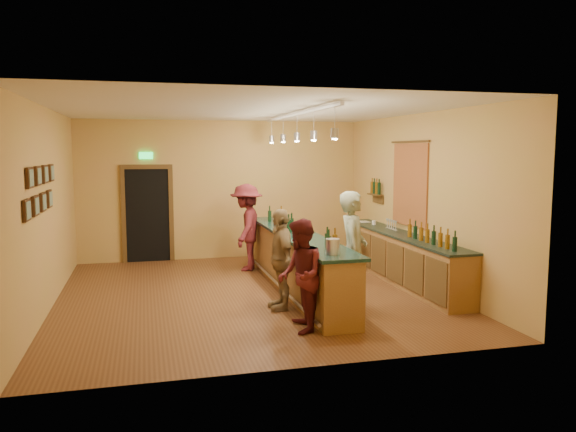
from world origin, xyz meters
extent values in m
plane|color=#593119|center=(0.00, 0.00, 0.00)|extent=(7.00, 7.00, 0.00)
cube|color=silver|center=(0.00, 0.00, 3.20)|extent=(6.50, 7.00, 0.02)
cube|color=gold|center=(0.00, 3.50, 1.60)|extent=(6.50, 0.02, 3.20)
cube|color=gold|center=(0.00, -3.50, 1.60)|extent=(6.50, 0.02, 3.20)
cube|color=gold|center=(-3.25, 0.00, 1.60)|extent=(0.02, 7.00, 3.20)
cube|color=gold|center=(3.25, 0.00, 1.60)|extent=(0.02, 7.00, 3.20)
cube|color=black|center=(-1.70, 3.48, 1.05)|extent=(0.95, 0.06, 2.10)
cube|color=#4F3517|center=(-2.22, 3.46, 1.05)|extent=(0.10, 0.08, 2.10)
cube|color=#4F3517|center=(-1.18, 3.46, 1.05)|extent=(0.10, 0.08, 2.10)
cube|color=#4F3517|center=(-1.70, 3.46, 2.15)|extent=(1.15, 0.08, 0.10)
cube|color=#19E54C|center=(-1.70, 3.45, 2.40)|extent=(0.30, 0.04, 0.15)
cube|color=maroon|center=(3.23, 0.40, 1.85)|extent=(0.03, 1.40, 1.60)
cube|color=#4F3517|center=(3.16, 1.90, 1.55)|extent=(0.16, 0.55, 0.03)
cube|color=#4F3517|center=(3.23, 1.90, 1.45)|extent=(0.03, 0.55, 0.18)
cube|color=brown|center=(2.97, 0.20, 0.45)|extent=(0.55, 4.50, 0.90)
cube|color=black|center=(2.97, 0.20, 0.92)|extent=(0.60, 4.55, 0.04)
cylinder|color=silver|center=(2.97, 1.50, 0.99)|extent=(0.09, 0.09, 0.09)
cube|color=silver|center=(2.94, 2.00, 0.95)|extent=(0.22, 0.30, 0.01)
cube|color=brown|center=(0.85, 0.00, 0.50)|extent=(0.60, 5.00, 1.00)
cube|color=#112C26|center=(0.85, 0.00, 1.02)|extent=(0.70, 5.10, 0.05)
cylinder|color=silver|center=(0.49, 0.00, 0.15)|extent=(0.05, 5.00, 0.05)
cylinder|color=silver|center=(0.80, -2.10, 1.16)|extent=(0.20, 0.20, 0.22)
cylinder|color=silver|center=(0.80, 1.20, 1.16)|extent=(0.20, 0.20, 0.22)
cube|color=silver|center=(0.85, 0.00, 3.14)|extent=(0.06, 4.60, 0.05)
cylinder|color=silver|center=(0.85, -2.00, 2.95)|extent=(0.01, 0.01, 0.35)
cylinder|color=#A5A5AD|center=(0.85, -2.00, 2.75)|extent=(0.11, 0.11, 0.14)
cylinder|color=#FFEABF|center=(0.85, -2.00, 2.67)|extent=(0.08, 0.08, 0.02)
cylinder|color=silver|center=(0.85, -1.00, 2.95)|extent=(0.01, 0.01, 0.35)
cylinder|color=#A5A5AD|center=(0.85, -1.00, 2.75)|extent=(0.11, 0.11, 0.14)
cylinder|color=#FFEABF|center=(0.85, -1.00, 2.67)|extent=(0.08, 0.08, 0.02)
cylinder|color=silver|center=(0.85, 0.00, 2.95)|extent=(0.01, 0.01, 0.35)
cylinder|color=#A5A5AD|center=(0.85, 0.00, 2.75)|extent=(0.11, 0.11, 0.14)
cylinder|color=#FFEABF|center=(0.85, 0.00, 2.67)|extent=(0.08, 0.08, 0.02)
cylinder|color=silver|center=(0.85, 1.00, 2.95)|extent=(0.01, 0.01, 0.35)
cylinder|color=#A5A5AD|center=(0.85, 1.00, 2.75)|extent=(0.11, 0.11, 0.14)
cylinder|color=#FFEABF|center=(0.85, 1.00, 2.67)|extent=(0.08, 0.08, 0.02)
cylinder|color=silver|center=(0.85, 2.00, 2.95)|extent=(0.01, 0.01, 0.35)
cylinder|color=#A5A5AD|center=(0.85, 2.00, 2.75)|extent=(0.11, 0.11, 0.14)
cylinder|color=#FFEABF|center=(0.85, 2.00, 2.67)|extent=(0.08, 0.08, 0.02)
imported|color=gray|center=(1.40, -1.34, 0.94)|extent=(0.69, 0.81, 1.88)
imported|color=#59191E|center=(0.30, -2.20, 0.79)|extent=(0.71, 0.85, 1.58)
imported|color=#997A51|center=(0.30, -1.05, 0.80)|extent=(0.39, 0.94, 1.61)
imported|color=#59191E|center=(0.30, 1.99, 0.91)|extent=(1.03, 1.34, 1.82)
cylinder|color=#A88A4C|center=(2.44, 1.27, 0.61)|extent=(0.31, 0.31, 0.04)
cylinder|color=#A88A4C|center=(2.56, 1.27, 0.30)|extent=(0.04, 0.04, 0.60)
cylinder|color=#A88A4C|center=(2.39, 1.37, 0.30)|extent=(0.04, 0.04, 0.60)
cylinder|color=#A88A4C|center=(2.39, 1.17, 0.30)|extent=(0.04, 0.04, 0.60)
camera|label=1|loc=(-1.75, -9.52, 2.50)|focal=35.00mm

